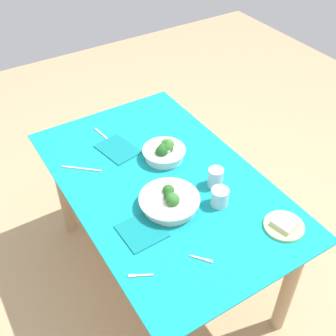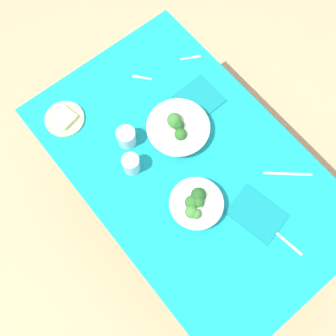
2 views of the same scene
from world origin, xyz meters
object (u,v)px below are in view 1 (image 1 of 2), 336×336
object	(u,v)px
water_glass_center	(220,197)
napkin_folded_lower	(142,231)
broccoli_bowl_near	(170,201)
table_knife_right	(105,137)
table_knife_left	(82,169)
napkin_folded_upper	(118,149)
broccoli_bowl_far	(164,152)
fork_by_far_bowl	(202,259)
water_glass_side	(215,177)
fork_by_near_bowl	(139,275)
bread_side_plate	(284,225)

from	to	relation	value
water_glass_center	napkin_folded_lower	xyz separation A→B (m)	(-0.04, -0.38, -0.04)
broccoli_bowl_near	table_knife_right	distance (m)	0.63
broccoli_bowl_near	napkin_folded_lower	distance (m)	0.19
table_knife_left	napkin_folded_upper	world-z (taller)	napkin_folded_upper
table_knife_right	broccoli_bowl_near	bearing A→B (deg)	-5.22
table_knife_right	broccoli_bowl_far	bearing A→B (deg)	22.90
broccoli_bowl_far	fork_by_far_bowl	distance (m)	0.66
broccoli_bowl_near	water_glass_center	world-z (taller)	broccoli_bowl_near
water_glass_side	fork_by_near_bowl	size ratio (longest dim) A/B	1.03
water_glass_side	napkin_folded_upper	distance (m)	0.56
table_knife_right	fork_by_far_bowl	bearing A→B (deg)	-8.65
fork_by_far_bowl	table_knife_right	distance (m)	0.95
broccoli_bowl_far	water_glass_side	distance (m)	0.32
water_glass_side	napkin_folded_lower	xyz separation A→B (m)	(0.07, -0.44, -0.04)
broccoli_bowl_near	table_knife_left	world-z (taller)	broccoli_bowl_near
water_glass_side	napkin_folded_upper	xyz separation A→B (m)	(-0.49, -0.27, -0.04)
fork_by_far_bowl	broccoli_bowl_far	bearing A→B (deg)	122.34
broccoli_bowl_near	water_glass_side	size ratio (longest dim) A/B	2.95
fork_by_far_bowl	water_glass_center	bearing A→B (deg)	91.61
bread_side_plate	broccoli_bowl_near	bearing A→B (deg)	-135.82
water_glass_center	fork_by_near_bowl	world-z (taller)	water_glass_center
bread_side_plate	napkin_folded_upper	world-z (taller)	bread_side_plate
napkin_folded_upper	broccoli_bowl_near	bearing A→B (deg)	1.65
table_knife_left	fork_by_near_bowl	bearing A→B (deg)	-53.33
fork_by_far_bowl	table_knife_right	xyz separation A→B (m)	(-0.94, 0.02, -0.00)
broccoli_bowl_near	table_knife_right	xyz separation A→B (m)	(-0.63, -0.02, -0.03)
napkin_folded_upper	napkin_folded_lower	size ratio (longest dim) A/B	1.21
bread_side_plate	water_glass_center	world-z (taller)	water_glass_center
fork_by_far_bowl	table_knife_right	world-z (taller)	same
water_glass_center	water_glass_side	xyz separation A→B (m)	(-0.11, 0.06, 0.00)
water_glass_side	table_knife_left	distance (m)	0.67
table_knife_left	napkin_folded_upper	bearing A→B (deg)	52.44
bread_side_plate	water_glass_side	distance (m)	0.39
broccoli_bowl_far	water_glass_side	world-z (taller)	same
bread_side_plate	table_knife_right	size ratio (longest dim) A/B	0.84
water_glass_center	table_knife_right	bearing A→B (deg)	-162.86
fork_by_near_bowl	fork_by_far_bowl	bearing A→B (deg)	-166.31
water_glass_side	water_glass_center	bearing A→B (deg)	-28.00
fork_by_near_bowl	napkin_folded_lower	bearing A→B (deg)	-93.36
water_glass_side	bread_side_plate	bearing A→B (deg)	14.09
water_glass_center	bread_side_plate	bearing A→B (deg)	30.52
broccoli_bowl_far	table_knife_left	distance (m)	0.42
water_glass_center	napkin_folded_lower	bearing A→B (deg)	-96.09
broccoli_bowl_far	bread_side_plate	bearing A→B (deg)	15.97
broccoli_bowl_far	fork_by_far_bowl	size ratio (longest dim) A/B	2.77
table_knife_right	napkin_folded_upper	bearing A→B (deg)	-3.01
table_knife_left	table_knife_right	bearing A→B (deg)	81.04
water_glass_center	table_knife_right	distance (m)	0.77
bread_side_plate	water_glass_center	bearing A→B (deg)	-149.48
table_knife_right	napkin_folded_lower	distance (m)	0.71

